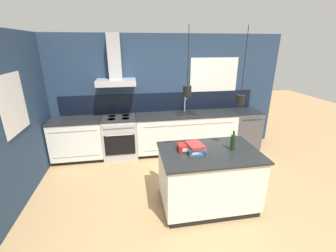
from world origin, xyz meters
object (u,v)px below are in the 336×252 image
bottle_on_island (233,142)px  red_supply_box (185,147)px  dishwasher (244,129)px  oven_range (120,137)px  book_stack (195,148)px

bottle_on_island → red_supply_box: 0.70m
dishwasher → bottle_on_island: 2.33m
oven_range → bottle_on_island: bottle_on_island is taller
red_supply_box → oven_range: bearing=119.6°
bottle_on_island → oven_range: bearing=132.1°
bottle_on_island → book_stack: bearing=178.3°
book_stack → dishwasher: bearing=46.3°
dishwasher → red_supply_box: size_ratio=4.18×
book_stack → red_supply_box: (-0.12, 0.08, -0.02)m
dishwasher → red_supply_box: bearing=-136.8°
oven_range → dishwasher: 2.94m
oven_range → dishwasher: (2.94, 0.00, -0.00)m
red_supply_box → bottle_on_island: bearing=-7.8°
dishwasher → red_supply_box: red_supply_box is taller
oven_range → dishwasher: bearing=0.1°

